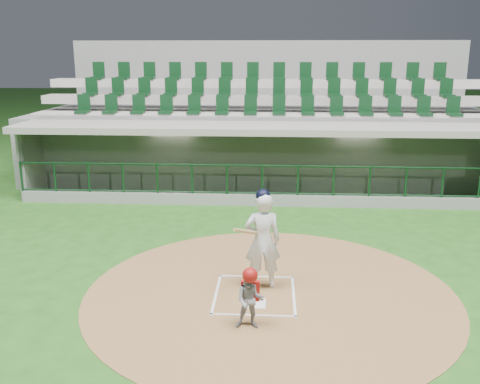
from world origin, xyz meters
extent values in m
plane|color=#1E4F16|center=(0.00, 0.00, 0.00)|extent=(120.00, 120.00, 0.00)
cylinder|color=brown|center=(0.30, -0.20, 0.01)|extent=(7.20, 7.20, 0.01)
cube|color=white|center=(0.00, -0.70, 0.02)|extent=(0.43, 0.43, 0.02)
cube|color=white|center=(-0.75, -0.30, 0.02)|extent=(0.05, 1.80, 0.01)
cube|color=white|center=(0.75, -0.30, 0.02)|extent=(0.05, 1.80, 0.01)
cube|color=white|center=(0.00, 0.55, 0.02)|extent=(1.55, 0.05, 0.01)
cube|color=silver|center=(0.00, -1.15, 0.02)|extent=(1.55, 0.05, 0.01)
cube|color=slate|center=(0.00, 7.50, -0.55)|extent=(15.00, 3.00, 0.10)
cube|color=gray|center=(0.00, 9.10, 0.85)|extent=(15.00, 0.20, 2.70)
cube|color=#AAA497|center=(0.00, 8.98, 1.10)|extent=(13.50, 0.04, 0.90)
cube|color=slate|center=(-7.50, 7.50, 0.85)|extent=(0.20, 3.00, 2.70)
cube|color=gray|center=(0.00, 7.25, 2.30)|extent=(15.40, 3.50, 0.20)
cube|color=gray|center=(0.00, 5.95, 0.15)|extent=(15.00, 0.15, 0.40)
cube|color=black|center=(0.00, 5.95, 1.73)|extent=(15.00, 0.01, 0.95)
cube|color=brown|center=(0.00, 8.55, -0.28)|extent=(12.75, 0.40, 0.45)
cube|color=white|center=(-3.00, 7.50, 2.17)|extent=(1.30, 0.35, 0.04)
cube|color=white|center=(3.00, 7.50, 2.17)|extent=(1.30, 0.35, 0.04)
imported|color=#B12013|center=(-4.42, 8.24, 0.32)|extent=(1.19, 0.89, 1.63)
imported|color=#AA1213|center=(-2.28, 8.18, 0.31)|extent=(0.98, 0.49, 1.62)
imported|color=#AC1312|center=(2.66, 8.31, 0.30)|extent=(0.92, 0.78, 1.59)
imported|color=#A81214|center=(4.72, 8.18, 0.27)|extent=(1.49, 0.83, 1.53)
cube|color=slate|center=(0.00, 10.75, 1.15)|extent=(17.00, 6.50, 2.50)
cube|color=#AEA89D|center=(0.00, 9.25, 2.30)|extent=(16.60, 0.95, 0.30)
cube|color=gray|center=(0.00, 10.20, 2.85)|extent=(16.60, 0.95, 0.30)
cube|color=#ACA59C|center=(0.00, 11.15, 3.40)|extent=(16.60, 0.95, 0.30)
cube|color=slate|center=(0.00, 14.10, 2.53)|extent=(17.00, 0.25, 5.05)
imported|color=silver|center=(0.13, 0.07, 0.98)|extent=(0.76, 0.55, 1.94)
sphere|color=black|center=(0.13, 0.07, 1.89)|extent=(0.28, 0.28, 0.28)
cylinder|color=tan|center=(-0.12, -0.18, 1.25)|extent=(0.58, 0.79, 0.39)
imported|color=gray|center=(-0.04, -1.57, 0.51)|extent=(0.50, 0.39, 1.01)
sphere|color=maroon|center=(-0.04, -1.57, 0.97)|extent=(0.26, 0.26, 0.26)
cube|color=#AF1612|center=(-0.04, -1.42, 0.62)|extent=(0.32, 0.10, 0.35)
camera|label=1|loc=(0.30, -9.79, 4.55)|focal=40.00mm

